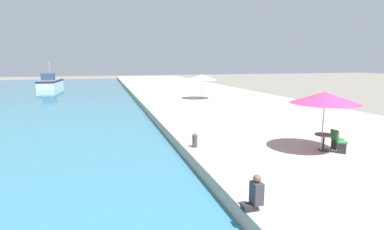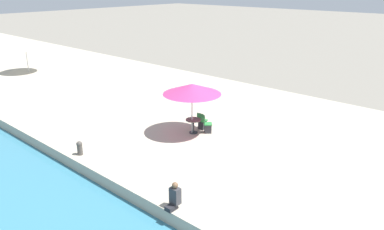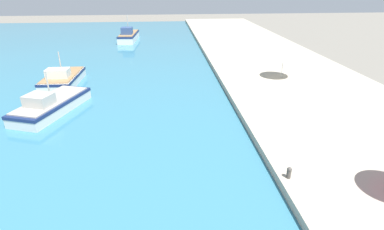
# 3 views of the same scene
# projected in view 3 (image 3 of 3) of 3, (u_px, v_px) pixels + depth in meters

# --- Properties ---
(quay_promenade) EXTENTS (16.00, 90.00, 0.56)m
(quay_promenade) POSITION_uv_depth(u_px,v_px,m) (267.00, 60.00, 40.50)
(quay_promenade) COLOR #B2A893
(quay_promenade) RESTS_ON ground_plane
(fishing_boat_near) EXTENTS (5.07, 7.95, 3.48)m
(fishing_boat_near) POSITION_uv_depth(u_px,v_px,m) (51.00, 104.00, 24.91)
(fishing_boat_near) COLOR silver
(fishing_boat_near) RESTS_ON water_basin
(fishing_boat_mid) EXTENTS (3.26, 6.55, 3.44)m
(fishing_boat_mid) POSITION_uv_depth(u_px,v_px,m) (63.00, 78.00, 31.65)
(fishing_boat_mid) COLOR white
(fishing_boat_mid) RESTS_ON water_basin
(fishing_boat_far) EXTENTS (3.22, 8.69, 4.50)m
(fishing_boat_far) POSITION_uv_depth(u_px,v_px,m) (129.00, 36.00, 54.44)
(fishing_boat_far) COLOR white
(fishing_boat_far) RESTS_ON water_basin
(cafe_umbrella_white) EXTENTS (3.07, 3.07, 2.57)m
(cafe_umbrella_white) POSITION_uv_depth(u_px,v_px,m) (284.00, 57.00, 31.34)
(cafe_umbrella_white) COLOR #B7B7B7
(cafe_umbrella_white) RESTS_ON quay_promenade
(mooring_bollard) EXTENTS (0.26, 0.26, 0.65)m
(mooring_bollard) POSITION_uv_depth(u_px,v_px,m) (289.00, 172.00, 15.81)
(mooring_bollard) COLOR #4C4742
(mooring_bollard) RESTS_ON quay_promenade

